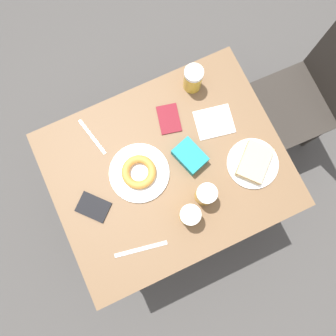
# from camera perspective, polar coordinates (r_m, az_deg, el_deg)

# --- Properties ---
(ground_plane) EXTENTS (8.00, 8.00, 0.00)m
(ground_plane) POSITION_cam_1_polar(r_m,az_deg,el_deg) (2.09, -0.00, -3.82)
(ground_plane) COLOR #474442
(table) EXTENTS (0.77, 0.96, 0.75)m
(table) POSITION_cam_1_polar(r_m,az_deg,el_deg) (1.41, -0.00, -0.65)
(table) COLOR brown
(table) RESTS_ON ground_plane
(chair) EXTENTS (0.41, 0.41, 0.91)m
(chair) POSITION_cam_1_polar(r_m,az_deg,el_deg) (1.83, 24.46, 12.08)
(chair) COLOR #2D2823
(chair) RESTS_ON ground_plane
(plate_with_cake) EXTENTS (0.21, 0.21, 0.05)m
(plate_with_cake) POSITION_cam_1_polar(r_m,az_deg,el_deg) (1.37, 14.68, 0.89)
(plate_with_cake) COLOR white
(plate_with_cake) RESTS_ON table
(plate_with_donut) EXTENTS (0.25, 0.25, 0.04)m
(plate_with_donut) POSITION_cam_1_polar(r_m,az_deg,el_deg) (1.33, -5.06, -0.78)
(plate_with_donut) COLOR white
(plate_with_donut) RESTS_ON table
(beer_mug_left) EXTENTS (0.08, 0.08, 0.12)m
(beer_mug_left) POSITION_cam_1_polar(r_m,az_deg,el_deg) (1.28, 6.54, -4.64)
(beer_mug_left) COLOR gold
(beer_mug_left) RESTS_ON table
(beer_mug_center) EXTENTS (0.08, 0.08, 0.12)m
(beer_mug_center) POSITION_cam_1_polar(r_m,az_deg,el_deg) (1.40, 4.37, 15.22)
(beer_mug_center) COLOR gold
(beer_mug_center) RESTS_ON table
(beer_mug_right) EXTENTS (0.08, 0.08, 0.12)m
(beer_mug_right) POSITION_cam_1_polar(r_m,az_deg,el_deg) (1.26, 3.78, -8.21)
(beer_mug_right) COLOR gold
(beer_mug_right) RESTS_ON table
(napkin_folded) EXTENTS (0.16, 0.18, 0.00)m
(napkin_folded) POSITION_cam_1_polar(r_m,az_deg,el_deg) (1.41, 8.04, 7.93)
(napkin_folded) COLOR white
(napkin_folded) RESTS_ON table
(fork) EXTENTS (0.18, 0.05, 0.00)m
(fork) POSITION_cam_1_polar(r_m,az_deg,el_deg) (1.41, -13.07, 5.33)
(fork) COLOR silver
(fork) RESTS_ON table
(knife) EXTENTS (0.06, 0.21, 0.00)m
(knife) POSITION_cam_1_polar(r_m,az_deg,el_deg) (1.33, -4.73, -13.89)
(knife) COLOR silver
(knife) RESTS_ON table
(passport_near_edge) EXTENTS (0.14, 0.11, 0.01)m
(passport_near_edge) POSITION_cam_1_polar(r_m,az_deg,el_deg) (1.40, 0.17, 8.55)
(passport_near_edge) COLOR maroon
(passport_near_edge) RESTS_ON table
(passport_far_edge) EXTENTS (0.15, 0.15, 0.01)m
(passport_far_edge) POSITION_cam_1_polar(r_m,az_deg,el_deg) (1.36, -12.87, -6.64)
(passport_far_edge) COLOR black
(passport_far_edge) RESTS_ON table
(blue_pouch) EXTENTS (0.15, 0.13, 0.05)m
(blue_pouch) POSITION_cam_1_polar(r_m,az_deg,el_deg) (1.33, 3.83, 2.07)
(blue_pouch) COLOR teal
(blue_pouch) RESTS_ON table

